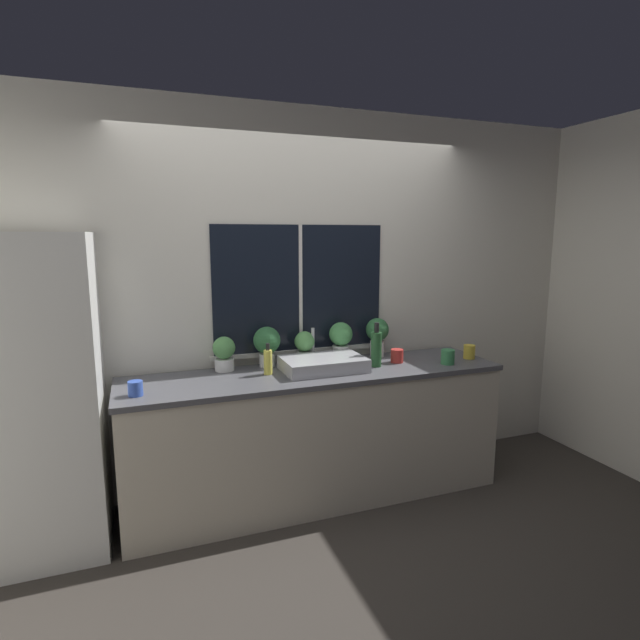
{
  "coord_description": "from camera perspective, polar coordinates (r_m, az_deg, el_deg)",
  "views": [
    {
      "loc": [
        -1.12,
        -2.77,
        1.81
      ],
      "look_at": [
        0.02,
        0.31,
        1.26
      ],
      "focal_mm": 28.0,
      "sensor_mm": 36.0,
      "label": 1
    }
  ],
  "objects": [
    {
      "name": "sink",
      "position": [
        3.4,
        0.36,
        -5.02
      ],
      "size": [
        0.55,
        0.41,
        0.26
      ],
      "color": "#ADADB2",
      "rests_on": "counter"
    },
    {
      "name": "potted_plant_right",
      "position": [
        3.67,
        2.39,
        -2.12
      ],
      "size": [
        0.17,
        0.17,
        0.28
      ],
      "color": "white",
      "rests_on": "counter"
    },
    {
      "name": "wall_back",
      "position": [
        3.66,
        -2.42,
        2.38
      ],
      "size": [
        8.0,
        0.09,
        2.7
      ],
      "color": "silver",
      "rests_on": "ground_plane"
    },
    {
      "name": "potted_plant_far_right",
      "position": [
        3.79,
        6.56,
        -1.54
      ],
      "size": [
        0.17,
        0.17,
        0.29
      ],
      "color": "white",
      "rests_on": "counter"
    },
    {
      "name": "ground_plane",
      "position": [
        3.49,
        1.48,
        -21.63
      ],
      "size": [
        14.0,
        14.0,
        0.0
      ],
      "primitive_type": "plane",
      "color": "#38332D"
    },
    {
      "name": "soap_bottle",
      "position": [
        3.32,
        -5.97,
        -4.73
      ],
      "size": [
        0.06,
        0.06,
        0.21
      ],
      "color": "#DBD14C",
      "rests_on": "counter"
    },
    {
      "name": "mug_blue",
      "position": [
        3.07,
        -20.35,
        -7.35
      ],
      "size": [
        0.08,
        0.08,
        0.09
      ],
      "color": "#3351AD",
      "rests_on": "counter"
    },
    {
      "name": "potted_plant_left",
      "position": [
        3.49,
        -6.09,
        -2.63
      ],
      "size": [
        0.19,
        0.19,
        0.28
      ],
      "color": "white",
      "rests_on": "counter"
    },
    {
      "name": "wall_right",
      "position": [
        5.52,
        18.72,
        4.34
      ],
      "size": [
        0.06,
        7.0,
        2.7
      ],
      "color": "silver",
      "rests_on": "ground_plane"
    },
    {
      "name": "refrigerator",
      "position": [
        3.28,
        -30.12,
        -7.55
      ],
      "size": [
        0.74,
        0.69,
        1.83
      ],
      "color": "silver",
      "rests_on": "ground_plane"
    },
    {
      "name": "mug_red",
      "position": [
        3.65,
        8.79,
        -4.07
      ],
      "size": [
        0.09,
        0.09,
        0.1
      ],
      "color": "#B72D28",
      "rests_on": "counter"
    },
    {
      "name": "potted_plant_center",
      "position": [
        3.58,
        -1.78,
        -2.86
      ],
      "size": [
        0.15,
        0.15,
        0.23
      ],
      "color": "white",
      "rests_on": "counter"
    },
    {
      "name": "bottle_tall",
      "position": [
        3.5,
        6.45,
        -3.23
      ],
      "size": [
        0.07,
        0.07,
        0.31
      ],
      "color": "#235128",
      "rests_on": "counter"
    },
    {
      "name": "mug_green",
      "position": [
        3.68,
        14.4,
        -4.11
      ],
      "size": [
        0.1,
        0.1,
        0.1
      ],
      "color": "#38844C",
      "rests_on": "counter"
    },
    {
      "name": "mug_yellow",
      "position": [
        3.88,
        16.69,
        -3.5
      ],
      "size": [
        0.08,
        0.08,
        0.1
      ],
      "color": "gold",
      "rests_on": "counter"
    },
    {
      "name": "potted_plant_far_left",
      "position": [
        3.44,
        -10.91,
        -3.67
      ],
      "size": [
        0.15,
        0.15,
        0.23
      ],
      "color": "white",
      "rests_on": "counter"
    },
    {
      "name": "counter",
      "position": [
        3.54,
        -0.38,
        -12.92
      ],
      "size": [
        2.58,
        0.64,
        0.91
      ],
      "color": "beige",
      "rests_on": "ground_plane"
    }
  ]
}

